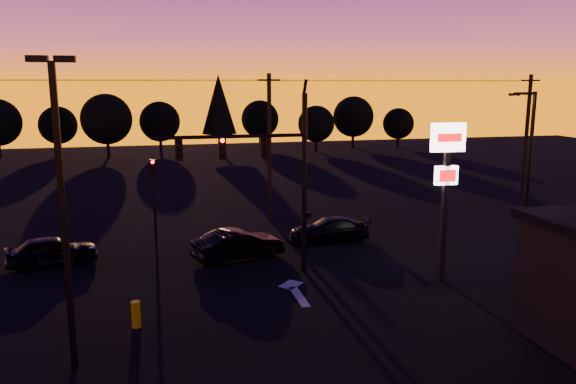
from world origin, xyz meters
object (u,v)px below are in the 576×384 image
bollard (136,314)px  car_left (52,251)px  pylon_sign (447,168)px  streetlight (528,162)px  parking_lot_light (62,196)px  car_mid (238,245)px  traffic_signal_mast (269,165)px  car_right (329,230)px  secondary_signal (154,186)px

bollard → car_left: (-3.97, 8.01, 0.22)m
pylon_sign → streetlight: (6.91, 4.00, -0.49)m
car_left → streetlight: bearing=-107.5°
parking_lot_light → car_mid: parking_lot_light is taller
traffic_signal_mast → car_right: traffic_signal_mast is taller
car_mid → streetlight: bearing=-110.1°
streetlight → car_mid: bearing=176.4°
bollard → car_left: size_ratio=0.23×
streetlight → bollard: streetlight is taller
bollard → car_mid: 8.30m
streetlight → car_mid: size_ratio=1.81×
secondary_signal → parking_lot_light: parking_lot_light is taller
traffic_signal_mast → pylon_sign: bearing=-19.4°
traffic_signal_mast → secondary_signal: size_ratio=1.97×
parking_lot_light → streetlight: size_ratio=1.14×
car_right → pylon_sign: bearing=26.4°
secondary_signal → car_left: 6.51m
secondary_signal → car_mid: secondary_signal is taller
traffic_signal_mast → streetlight: traffic_signal_mast is taller
traffic_signal_mast → car_left: size_ratio=2.11×
parking_lot_light → car_left: bearing=101.9°
traffic_signal_mast → car_mid: size_ratio=1.95×
secondary_signal → bollard: bearing=-93.7°
secondary_signal → streetlight: bearing=-17.6°
traffic_signal_mast → secondary_signal: traffic_signal_mast is taller
car_left → car_mid: (8.61, -1.14, 0.03)m
car_left → parking_lot_light: bearing=179.5°
pylon_sign → car_left: 18.31m
traffic_signal_mast → bollard: 8.46m
traffic_signal_mast → secondary_signal: 9.19m
parking_lot_light → bollard: size_ratio=9.65×
bollard → car_left: bearing=116.3°
car_left → traffic_signal_mast: bearing=-122.9°
streetlight → secondary_signal: bearing=162.4°
car_left → car_right: size_ratio=0.93×
streetlight → car_left: size_ratio=1.96×
streetlight → car_left: streetlight is taller
traffic_signal_mast → parking_lot_light: bearing=-136.6°
bollard → car_mid: car_mid is taller
secondary_signal → pylon_sign: bearing=-39.8°
streetlight → pylon_sign: bearing=-149.9°
bollard → car_right: size_ratio=0.22×
secondary_signal → car_left: size_ratio=1.07×
secondary_signal → bollard: (-0.78, -11.90, -2.39)m
car_mid → car_right: size_ratio=1.01×
secondary_signal → car_mid: (3.87, -5.04, -2.14)m
secondary_signal → pylon_sign: 15.75m
secondary_signal → car_mid: bearing=-52.4°
secondary_signal → pylon_sign: size_ratio=0.64×
parking_lot_light → car_mid: bearing=56.0°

